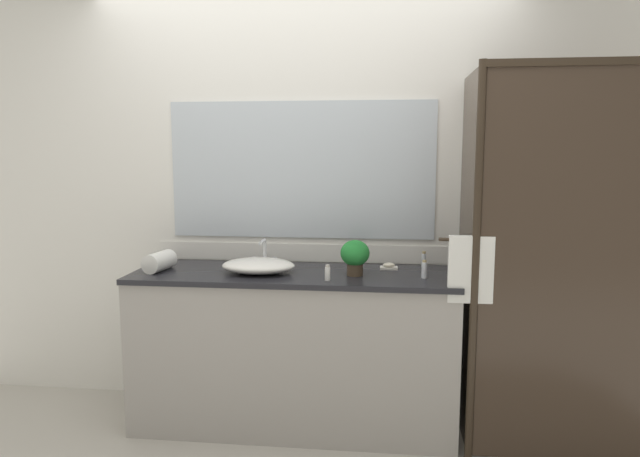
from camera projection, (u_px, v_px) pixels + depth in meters
name	position (u px, v px, depth m)	size (l,w,h in m)	color
ground_plane	(294.00, 423.00, 3.26)	(8.00, 8.00, 0.00)	#B7B2A8
wall_back_with_mirror	(302.00, 196.00, 3.43)	(4.40, 0.06, 2.60)	silver
vanity_cabinet	(294.00, 349.00, 3.21)	(1.80, 0.58, 0.90)	#9E9993
shower_enclosure	(539.00, 261.00, 2.80)	(1.20, 0.59, 2.00)	#2D2319
sink_basin	(258.00, 266.00, 3.12)	(0.41, 0.29, 0.08)	white
faucet	(264.00, 258.00, 3.28)	(0.17, 0.14, 0.17)	silver
potted_plant	(355.00, 255.00, 3.05)	(0.16, 0.16, 0.19)	#473828
soap_dish	(389.00, 267.00, 3.23)	(0.10, 0.07, 0.04)	silver
amenity_bottle_lotion	(424.00, 260.00, 3.26)	(0.03, 0.03, 0.10)	silver
amenity_bottle_conditioner	(328.00, 273.00, 2.94)	(0.03, 0.03, 0.08)	white
amenity_bottle_shampoo	(424.00, 269.00, 2.99)	(0.03, 0.03, 0.10)	silver
rolled_towel_near_edge	(159.00, 261.00, 3.17)	(0.11, 0.11, 0.21)	white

